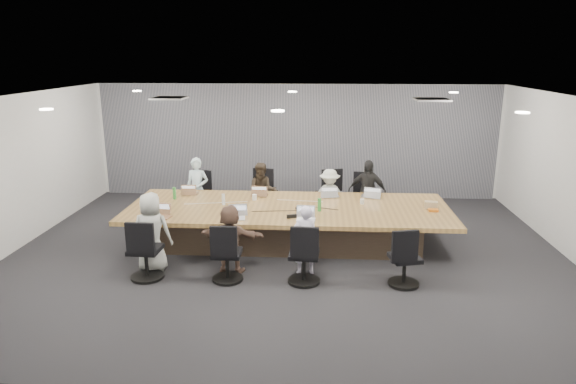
# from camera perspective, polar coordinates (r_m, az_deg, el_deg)

# --- Properties ---
(floor) EXTENTS (10.00, 8.00, 0.00)m
(floor) POSITION_cam_1_polar(r_m,az_deg,el_deg) (9.39, -0.15, -6.84)
(floor) COLOR #242428
(floor) RESTS_ON ground
(ceiling) EXTENTS (10.00, 8.00, 0.00)m
(ceiling) POSITION_cam_1_polar(r_m,az_deg,el_deg) (8.74, -0.17, 10.45)
(ceiling) COLOR white
(ceiling) RESTS_ON wall_back
(wall_back) EXTENTS (10.00, 0.00, 2.80)m
(wall_back) POSITION_cam_1_polar(r_m,az_deg,el_deg) (12.88, 1.00, 5.68)
(wall_back) COLOR silver
(wall_back) RESTS_ON ground
(wall_front) EXTENTS (10.00, 0.00, 2.80)m
(wall_front) POSITION_cam_1_polar(r_m,az_deg,el_deg) (5.17, -3.07, -8.98)
(wall_front) COLOR silver
(wall_front) RESTS_ON ground
(wall_left) EXTENTS (0.00, 8.00, 2.80)m
(wall_left) POSITION_cam_1_polar(r_m,az_deg,el_deg) (10.53, -28.45, 1.71)
(wall_left) COLOR silver
(wall_left) RESTS_ON ground
(curtain) EXTENTS (9.80, 0.04, 2.80)m
(curtain) POSITION_cam_1_polar(r_m,az_deg,el_deg) (12.80, 0.99, 5.63)
(curtain) COLOR slate
(curtain) RESTS_ON ground
(conference_table) EXTENTS (6.00, 2.20, 0.74)m
(conference_table) POSITION_cam_1_polar(r_m,az_deg,el_deg) (9.72, 0.04, -3.54)
(conference_table) COLOR #49382B
(conference_table) RESTS_ON ground
(chair_0) EXTENTS (0.55, 0.55, 0.77)m
(chair_0) POSITION_cam_1_polar(r_m,az_deg,el_deg) (11.63, -9.58, -0.69)
(chair_0) COLOR black
(chair_0) RESTS_ON ground
(chair_1) EXTENTS (0.69, 0.69, 0.87)m
(chair_1) POSITION_cam_1_polar(r_m,az_deg,el_deg) (11.38, -2.64, -0.58)
(chair_1) COLOR black
(chair_1) RESTS_ON ground
(chair_2) EXTENTS (0.74, 0.74, 0.88)m
(chair_2) POSITION_cam_1_polar(r_m,az_deg,el_deg) (11.32, 4.58, -0.68)
(chair_2) COLOR black
(chair_2) RESTS_ON ground
(chair_3) EXTENTS (0.62, 0.62, 0.78)m
(chair_3) POSITION_cam_1_polar(r_m,az_deg,el_deg) (11.37, 8.57, -0.99)
(chair_3) COLOR black
(chair_3) RESTS_ON ground
(chair_4) EXTENTS (0.58, 0.58, 0.83)m
(chair_4) POSITION_cam_1_polar(r_m,az_deg,el_deg) (8.56, -15.52, -6.68)
(chair_4) COLOR black
(chair_4) RESTS_ON ground
(chair_5) EXTENTS (0.52, 0.52, 0.77)m
(chair_5) POSITION_cam_1_polar(r_m,az_deg,el_deg) (8.24, -6.79, -7.27)
(chair_5) COLOR black
(chair_5) RESTS_ON ground
(chair_6) EXTENTS (0.57, 0.57, 0.80)m
(chair_6) POSITION_cam_1_polar(r_m,az_deg,el_deg) (8.11, 1.79, -7.43)
(chair_6) COLOR black
(chair_6) RESTS_ON ground
(chair_7) EXTENTS (0.62, 0.62, 0.76)m
(chair_7) POSITION_cam_1_polar(r_m,az_deg,el_deg) (8.23, 12.84, -7.65)
(chair_7) COLOR black
(chair_7) RESTS_ON ground
(person_0) EXTENTS (0.53, 0.38, 1.37)m
(person_0) POSITION_cam_1_polar(r_m,az_deg,el_deg) (11.22, -10.04, 0.30)
(person_0) COLOR silver
(person_0) RESTS_ON ground
(laptop_0) EXTENTS (0.31, 0.22, 0.02)m
(laptop_0) POSITION_cam_1_polar(r_m,az_deg,el_deg) (10.69, -10.73, -0.12)
(laptop_0) COLOR #8C6647
(laptop_0) RESTS_ON conference_table
(person_1) EXTENTS (0.68, 0.56, 1.28)m
(person_1) POSITION_cam_1_polar(r_m,az_deg,el_deg) (10.99, -2.85, -0.03)
(person_1) COLOR #332A20
(person_1) RESTS_ON ground
(laptop_1) EXTENTS (0.35, 0.25, 0.02)m
(laptop_1) POSITION_cam_1_polar(r_m,az_deg,el_deg) (10.43, -3.19, -0.25)
(laptop_1) COLOR #8C6647
(laptop_1) RESTS_ON conference_table
(person_2) EXTENTS (0.76, 0.44, 1.17)m
(person_2) POSITION_cam_1_polar(r_m,az_deg,el_deg) (10.94, 4.62, -0.45)
(person_2) COLOR silver
(person_2) RESTS_ON ground
(laptop_2) EXTENTS (0.37, 0.27, 0.02)m
(laptop_2) POSITION_cam_1_polar(r_m,az_deg,el_deg) (10.37, 4.69, -0.38)
(laptop_2) COLOR #B2B2B7
(laptop_2) RESTS_ON conference_table
(person_3) EXTENTS (0.86, 0.48, 1.38)m
(person_3) POSITION_cam_1_polar(r_m,az_deg,el_deg) (10.96, 8.78, 0.01)
(person_3) COLOR black
(person_3) RESTS_ON ground
(laptop_3) EXTENTS (0.37, 0.29, 0.02)m
(laptop_3) POSITION_cam_1_polar(r_m,az_deg,el_deg) (10.41, 9.06, -0.45)
(laptop_3) COLOR #B2B2B7
(laptop_3) RESTS_ON conference_table
(person_4) EXTENTS (0.66, 0.43, 1.33)m
(person_4) POSITION_cam_1_polar(r_m,az_deg,el_deg) (8.78, -14.91, -4.31)
(person_4) COLOR #A8ACA7
(person_4) RESTS_ON ground
(laptop_4) EXTENTS (0.36, 0.27, 0.02)m
(laptop_4) POSITION_cam_1_polar(r_m,az_deg,el_deg) (9.25, -13.90, -2.71)
(laptop_4) COLOR #8C6647
(laptop_4) RESTS_ON conference_table
(person_5) EXTENTS (1.10, 0.46, 1.16)m
(person_5) POSITION_cam_1_polar(r_m,az_deg,el_deg) (8.49, -6.42, -5.18)
(person_5) COLOR brown
(person_5) RESTS_ON ground
(laptop_5) EXTENTS (0.35, 0.26, 0.02)m
(laptop_5) POSITION_cam_1_polar(r_m,az_deg,el_deg) (8.95, -5.85, -2.94)
(laptop_5) COLOR #B2B2B7
(laptop_5) RESTS_ON conference_table
(person_6) EXTENTS (0.48, 0.37, 1.17)m
(person_6) POSITION_cam_1_polar(r_m,az_deg,el_deg) (8.37, 1.88, -5.35)
(person_6) COLOR silver
(person_6) RESTS_ON ground
(laptop_6) EXTENTS (0.33, 0.24, 0.02)m
(laptop_6) POSITION_cam_1_polar(r_m,az_deg,el_deg) (8.83, 2.00, -3.11)
(laptop_6) COLOR #B2B2B7
(laptop_6) RESTS_ON conference_table
(bottle_green_left) EXTENTS (0.08, 0.08, 0.23)m
(bottle_green_left) POSITION_cam_1_polar(r_m,az_deg,el_deg) (10.33, -12.50, -0.13)
(bottle_green_left) COLOR #338C37
(bottle_green_left) RESTS_ON conference_table
(bottle_green_right) EXTENTS (0.07, 0.07, 0.24)m
(bottle_green_right) POSITION_cam_1_polar(r_m,az_deg,el_deg) (9.33, 3.51, -1.43)
(bottle_green_right) COLOR #338C37
(bottle_green_right) RESTS_ON conference_table
(bottle_clear) EXTENTS (0.07, 0.07, 0.21)m
(bottle_clear) POSITION_cam_1_polar(r_m,az_deg,el_deg) (9.78, -7.18, -0.82)
(bottle_clear) COLOR silver
(bottle_clear) RESTS_ON conference_table
(cup_white_far) EXTENTS (0.11, 0.11, 0.11)m
(cup_white_far) POSITION_cam_1_polar(r_m,az_deg,el_deg) (10.05, -3.75, -0.59)
(cup_white_far) COLOR white
(cup_white_far) RESTS_ON conference_table
(cup_white_near) EXTENTS (0.09, 0.09, 0.10)m
(cup_white_near) POSITION_cam_1_polar(r_m,az_deg,el_deg) (9.88, 8.23, -1.04)
(cup_white_near) COLOR white
(cup_white_near) RESTS_ON conference_table
(mug_brown) EXTENTS (0.12, 0.12, 0.11)m
(mug_brown) POSITION_cam_1_polar(r_m,az_deg,el_deg) (9.79, -14.65, -1.48)
(mug_brown) COLOR brown
(mug_brown) RESTS_ON conference_table
(mic_left) EXTENTS (0.19, 0.16, 0.03)m
(mic_left) POSITION_cam_1_polar(r_m,az_deg,el_deg) (9.19, -5.44, -2.38)
(mic_left) COLOR black
(mic_left) RESTS_ON conference_table
(mic_right) EXTENTS (0.20, 0.17, 0.03)m
(mic_right) POSITION_cam_1_polar(r_m,az_deg,el_deg) (9.47, 1.42, -1.80)
(mic_right) COLOR black
(mic_right) RESTS_ON conference_table
(stapler) EXTENTS (0.18, 0.10, 0.06)m
(stapler) POSITION_cam_1_polar(r_m,az_deg,el_deg) (8.95, 0.41, -2.70)
(stapler) COLOR black
(stapler) RESTS_ON conference_table
(canvas_bag) EXTENTS (0.25, 0.18, 0.13)m
(canvas_bag) POSITION_cam_1_polar(r_m,az_deg,el_deg) (9.87, 15.62, -1.38)
(canvas_bag) COLOR tan
(canvas_bag) RESTS_ON conference_table
(snack_packet) EXTENTS (0.18, 0.13, 0.04)m
(snack_packet) POSITION_cam_1_polar(r_m,az_deg,el_deg) (9.69, 15.83, -1.96)
(snack_packet) COLOR #C96315
(snack_packet) RESTS_ON conference_table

